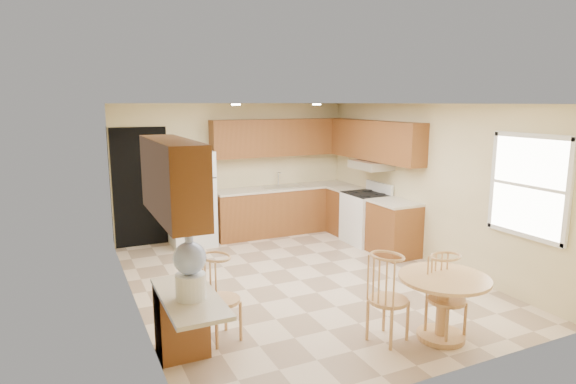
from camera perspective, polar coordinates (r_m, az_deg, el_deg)
name	(u,v)px	position (r m, az deg, el deg)	size (l,w,h in m)	color
floor	(300,280)	(7.03, 1.42, -10.40)	(5.50, 5.50, 0.00)	beige
ceiling	(301,104)	(6.57, 1.52, 10.42)	(4.50, 5.50, 0.02)	white
wall_back	(235,170)	(9.19, -6.28, 2.60)	(4.50, 0.02, 2.50)	beige
wall_front	(440,249)	(4.48, 17.62, -6.41)	(4.50, 0.02, 2.50)	beige
wall_left	(132,210)	(6.04, -17.97, -2.08)	(0.02, 5.50, 2.50)	beige
wall_right	(427,183)	(7.94, 16.12, 0.98)	(0.02, 5.50, 2.50)	beige
doorway	(141,187)	(8.80, -17.04, 0.52)	(0.90, 0.02, 2.10)	black
base_cab_back	(284,211)	(9.39, -0.52, -2.23)	(2.75, 0.60, 0.87)	brown
counter_back	(284,188)	(9.30, -0.52, 0.51)	(2.75, 0.63, 0.04)	beige
base_cab_right_a	(347,212)	(9.38, 6.99, -2.32)	(0.60, 0.59, 0.87)	brown
counter_right_a	(347,188)	(9.29, 7.06, 0.42)	(0.63, 0.59, 0.04)	beige
base_cab_right_b	(394,229)	(8.23, 12.42, -4.34)	(0.60, 0.80, 0.87)	brown
counter_right_b	(395,203)	(8.12, 12.54, -1.23)	(0.63, 0.80, 0.04)	beige
upper_cab_back	(281,138)	(9.30, -0.88, 6.47)	(2.75, 0.33, 0.70)	brown
upper_cab_right	(375,141)	(8.71, 10.23, 6.03)	(0.33, 2.42, 0.70)	brown
upper_cab_left	(173,179)	(4.40, -13.52, 1.53)	(0.33, 1.40, 0.70)	brown
sink	(282,187)	(9.28, -0.66, 0.63)	(0.78, 0.44, 0.01)	silver
range_hood	(371,165)	(8.68, 9.80, 3.17)	(0.50, 0.76, 0.14)	silver
desk_pedestal	(182,320)	(5.12, -12.49, -14.64)	(0.48, 0.42, 0.72)	brown
desk_top	(189,298)	(4.62, -11.61, -12.16)	(0.50, 1.20, 0.04)	beige
window	(529,186)	(6.64, 26.65, 0.62)	(0.06, 1.12, 1.30)	white
can_light_a	(236,105)	(7.48, -6.19, 10.27)	(0.14, 0.14, 0.02)	white
can_light_b	(317,104)	(8.05, 3.42, 10.33)	(0.14, 0.14, 0.02)	white
refrigerator	(191,198)	(8.67, -11.40, -0.75)	(0.75, 0.73, 1.69)	white
stove	(366,217)	(8.81, 9.20, -2.99)	(0.65, 0.76, 1.09)	white
dining_table	(443,298)	(5.51, 17.90, -11.89)	(0.95, 0.95, 0.71)	tan
chair_table_a	(394,292)	(5.22, 12.46, -11.48)	(0.42, 0.55, 0.96)	tan
chair_table_b	(453,292)	(5.45, 18.98, -11.17)	(0.40, 0.40, 0.91)	tan
chair_desk	(223,292)	(5.17, -7.70, -11.65)	(0.42, 0.54, 0.94)	tan
water_crock	(190,269)	(4.45, -11.53, -8.96)	(0.30, 0.30, 0.62)	white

